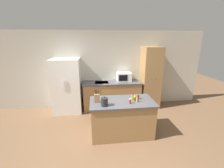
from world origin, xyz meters
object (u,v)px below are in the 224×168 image
Objects in this scene: spice_bottle_short_red at (130,101)px; spice_bottle_pale_salt at (132,97)px; spice_bottle_tall_dark at (138,97)px; spice_bottle_green_herb at (137,99)px; kettle at (104,102)px; spice_bottle_amber_oil at (134,98)px; knife_block at (97,98)px; pantry_cabinet at (150,78)px; microwave at (124,77)px; refrigerator at (67,86)px.

spice_bottle_short_red is 0.84× the size of spice_bottle_pale_salt.
spice_bottle_tall_dark is 0.98× the size of spice_bottle_short_red.
kettle reaches higher than spice_bottle_green_herb.
spice_bottle_pale_salt is (-0.15, -0.02, 0.01)m from spice_bottle_tall_dark.
spice_bottle_amber_oil is at bearing -66.81° from spice_bottle_pale_salt.
spice_bottle_short_red is at bearing -12.06° from knife_block.
knife_block is 2.53× the size of spice_bottle_short_red.
knife_block is 2.58× the size of spice_bottle_tall_dark.
spice_bottle_amber_oil is at bearing 47.19° from spice_bottle_short_red.
pantry_cabinet is at bearing 55.71° from spice_bottle_pale_salt.
spice_bottle_tall_dark is at bearing 4.46° from knife_block.
pantry_cabinet reaches higher than spice_bottle_pale_salt.
spice_bottle_amber_oil is at bearing 117.44° from spice_bottle_green_herb.
spice_bottle_green_herb is (-0.92, -1.61, -0.08)m from pantry_cabinet.
spice_bottle_green_herb is at bearing -90.51° from microwave.
refrigerator is at bearing 141.27° from spice_bottle_amber_oil.
pantry_cabinet is 1.68m from spice_bottle_tall_dark.
knife_block is 0.95m from spice_bottle_green_herb.
spice_bottle_short_red is at bearing -136.89° from spice_bottle_tall_dark.
spice_bottle_amber_oil is at bearing -91.98° from microwave.
kettle reaches higher than spice_bottle_tall_dark.
refrigerator is at bearing -178.81° from pantry_cabinet.
spice_bottle_pale_salt is (0.11, 0.23, 0.01)m from spice_bottle_short_red.
spice_bottle_tall_dark is 0.15m from spice_bottle_pale_salt.
pantry_cabinet is at bearing 39.22° from knife_block.
microwave reaches higher than spice_bottle_tall_dark.
knife_block is 1.48× the size of kettle.
spice_bottle_short_red is (-0.26, -0.24, 0.00)m from spice_bottle_tall_dark.
spice_bottle_green_herb is at bearing 9.13° from kettle.
spice_bottle_pale_salt is at bearing -93.20° from microwave.
microwave is 3.92× the size of spice_bottle_short_red.
knife_block reaches higher than spice_bottle_green_herb.
pantry_cabinet reaches higher than spice_bottle_tall_dark.
spice_bottle_amber_oil is 0.77m from kettle.
microwave is 1.89m from knife_block.
knife_block is at bearing 167.94° from spice_bottle_short_red.
knife_block is at bearing 127.39° from kettle.
knife_block is 0.90m from spice_bottle_amber_oil.
spice_bottle_green_herb is 1.05× the size of spice_bottle_pale_salt.
microwave reaches higher than knife_block.
kettle is at bearing -158.62° from spice_bottle_pale_salt.
knife_block is (0.93, -1.46, 0.13)m from refrigerator.
refrigerator is 2.44m from spice_bottle_green_herb.
refrigerator is 1.74m from knife_block.
spice_bottle_short_red is (1.69, -1.63, 0.08)m from refrigerator.
knife_block is at bearing 174.69° from spice_bottle_green_herb.
spice_bottle_short_red is 0.81× the size of spice_bottle_green_herb.
spice_bottle_short_red is at bearing 4.89° from kettle.
spice_bottle_green_herb is at bearing -5.31° from knife_block.
spice_bottle_short_red is 0.20m from spice_bottle_green_herb.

